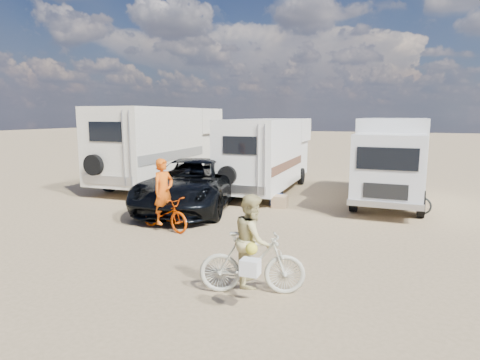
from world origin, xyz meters
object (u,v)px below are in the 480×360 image
at_px(box_truck, 391,162).
at_px(cooler, 279,200).
at_px(rv_main, 268,155).
at_px(rider_woman, 252,250).
at_px(bike_parked, 406,199).
at_px(rv_left, 162,147).
at_px(crate, 280,201).
at_px(bike_man, 164,213).
at_px(dark_suv, 193,184).
at_px(rider_man, 164,198).
at_px(bike_woman, 252,263).

xyz_separation_m(box_truck, cooler, (-3.48, -1.78, -1.27)).
xyz_separation_m(rv_main, rider_woman, (2.68, -9.39, -0.67)).
bearing_deg(rv_main, bike_parked, -21.54).
bearing_deg(box_truck, cooler, -151.70).
relative_size(rv_left, cooler, 15.63).
bearing_deg(crate, rv_left, 157.07).
height_order(rv_main, rv_left, rv_left).
bearing_deg(rv_left, cooler, -23.25).
bearing_deg(rv_main, bike_man, -98.77).
bearing_deg(dark_suv, rider_man, -89.29).
distance_m(bike_man, rider_woman, 4.57).
xyz_separation_m(bike_man, cooler, (2.05, 3.93, -0.26)).
bearing_deg(rv_left, bike_man, -59.36).
xyz_separation_m(rider_woman, crate, (-1.38, 6.61, -0.58)).
xyz_separation_m(rv_main, dark_suv, (-1.39, -3.89, -0.65)).
distance_m(box_truck, rider_woman, 8.84).
bearing_deg(rider_man, crate, -13.10).
bearing_deg(rider_man, rv_left, 49.05).
height_order(rv_main, bike_woman, rv_main).
relative_size(dark_suv, rider_man, 3.31).
height_order(rv_left, cooler, rv_left).
height_order(box_truck, cooler, box_truck).
bearing_deg(crate, rider_man, -119.93).
height_order(dark_suv, crate, dark_suv).
xyz_separation_m(dark_suv, cooler, (2.58, 1.30, -0.61)).
relative_size(rv_main, box_truck, 1.18).
bearing_deg(bike_parked, box_truck, 43.49).
bearing_deg(cooler, dark_suv, -130.65).
relative_size(dark_suv, rider_woman, 3.69).
height_order(rv_left, bike_parked, rv_left).
xyz_separation_m(rv_left, bike_parked, (10.04, -1.73, -1.26)).
distance_m(rv_left, crate, 6.83).
bearing_deg(rider_woman, crate, -5.78).
bearing_deg(bike_parked, crate, 120.98).
relative_size(rv_main, bike_man, 3.86).
bearing_deg(dark_suv, rv_left, 122.37).
relative_size(dark_suv, bike_woman, 3.17).
bearing_deg(box_truck, rv_left, 177.44).
distance_m(rv_left, cooler, 6.67).
bearing_deg(rider_woman, bike_parked, -36.19).
bearing_deg(rv_left, box_truck, -5.29).
height_order(dark_suv, bike_woman, dark_suv).
bearing_deg(box_truck, dark_suv, -151.85).
bearing_deg(rv_left, dark_suv, -48.53).
height_order(bike_man, rider_man, rider_man).
bearing_deg(rider_woman, cooler, -5.30).
bearing_deg(rider_man, dark_suv, 28.22).
relative_size(rv_main, rider_man, 3.85).
bearing_deg(dark_suv, cooler, 16.13).
relative_size(rv_left, bike_man, 4.40).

